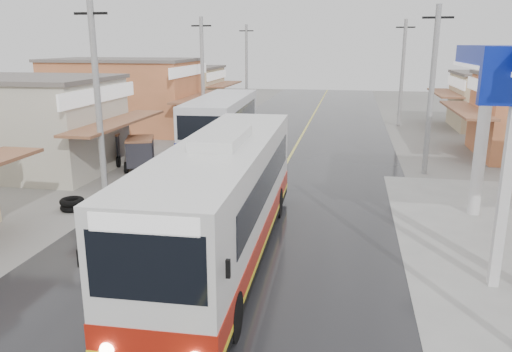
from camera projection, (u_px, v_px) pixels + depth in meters
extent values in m
plane|color=slate|center=(200.00, 318.00, 11.75)|extent=(120.00, 120.00, 0.00)
cube|color=black|center=(284.00, 167.00, 25.99)|extent=(12.00, 90.00, 0.02)
cube|color=#D8CC4C|center=(284.00, 167.00, 25.98)|extent=(0.15, 90.00, 0.01)
cylinder|color=white|center=(481.00, 143.00, 18.14)|extent=(0.44, 0.44, 5.50)
cube|color=white|center=(507.00, 178.00, 12.53)|extent=(0.25, 0.25, 6.00)
cube|color=silver|center=(223.00, 192.00, 14.55)|extent=(2.80, 12.09, 2.96)
cube|color=black|center=(224.00, 243.00, 14.96)|extent=(2.83, 12.11, 0.30)
cube|color=#A31B0D|center=(224.00, 227.00, 14.83)|extent=(2.85, 12.13, 0.55)
cube|color=yellow|center=(224.00, 238.00, 14.91)|extent=(2.86, 12.14, 0.14)
cube|color=black|center=(227.00, 177.00, 14.94)|extent=(2.78, 9.59, 1.00)
cube|color=black|center=(147.00, 267.00, 8.75)|extent=(2.21, 0.17, 1.30)
cube|color=black|center=(256.00, 140.00, 20.13)|extent=(2.21, 0.17, 1.10)
cube|color=white|center=(144.00, 224.00, 8.54)|extent=(2.01, 0.17, 0.35)
cube|color=silver|center=(222.00, 137.00, 14.13)|extent=(1.28, 3.04, 0.30)
cylinder|color=black|center=(134.00, 308.00, 11.09)|extent=(0.38, 1.11, 1.10)
cylinder|color=black|center=(231.00, 316.00, 10.74)|extent=(0.38, 1.11, 1.10)
cylinder|color=black|center=(218.00, 200.00, 18.74)|extent=(0.38, 1.11, 1.10)
cylinder|color=black|center=(276.00, 203.00, 18.39)|extent=(0.38, 1.11, 1.10)
sphere|color=#FFF2CC|center=(107.00, 349.00, 9.26)|extent=(0.29, 0.29, 0.28)
cube|color=black|center=(80.00, 258.00, 9.22)|extent=(0.08, 0.08, 0.35)
cube|color=black|center=(228.00, 269.00, 8.78)|extent=(0.08, 0.08, 0.35)
cube|color=silver|center=(222.00, 121.00, 28.72)|extent=(3.06, 9.93, 2.73)
cube|color=navy|center=(222.00, 137.00, 28.96)|extent=(3.10, 9.97, 1.09)
cube|color=black|center=(222.00, 114.00, 28.62)|extent=(3.03, 8.29, 0.98)
cube|color=black|center=(201.00, 128.00, 23.98)|extent=(2.32, 0.22, 1.20)
cylinder|color=black|center=(186.00, 156.00, 25.90)|extent=(0.38, 1.10, 1.09)
cylinder|color=black|center=(231.00, 158.00, 25.57)|extent=(0.38, 1.10, 1.09)
cylinder|color=black|center=(215.00, 133.00, 32.57)|extent=(0.38, 1.10, 1.09)
cylinder|color=black|center=(251.00, 134.00, 32.25)|extent=(0.38, 1.10, 1.09)
imported|color=black|center=(145.00, 215.00, 17.23)|extent=(0.84, 2.07, 1.06)
imported|color=#256F34|center=(141.00, 195.00, 16.81)|extent=(0.67, 0.47, 1.77)
cube|color=#26262D|center=(140.00, 152.00, 25.31)|extent=(1.83, 2.24, 1.26)
cube|color=brown|center=(140.00, 139.00, 25.14)|extent=(1.89, 2.30, 0.10)
cylinder|color=black|center=(126.00, 168.00, 24.73)|extent=(0.36, 0.60, 0.58)
cylinder|color=black|center=(129.00, 161.00, 26.02)|extent=(0.36, 0.60, 0.58)
cylinder|color=black|center=(152.00, 168.00, 24.73)|extent=(0.30, 0.59, 0.58)
cube|color=#26262D|center=(110.00, 146.00, 26.60)|extent=(1.77, 2.31, 1.33)
cube|color=brown|center=(109.00, 132.00, 26.42)|extent=(1.83, 2.37, 0.10)
cylinder|color=black|center=(94.00, 161.00, 26.05)|extent=(0.32, 0.64, 0.62)
cylinder|color=black|center=(101.00, 155.00, 27.44)|extent=(0.32, 0.64, 0.62)
cylinder|color=black|center=(118.00, 162.00, 25.91)|extent=(0.26, 0.63, 0.62)
torus|color=black|center=(72.00, 207.00, 19.32)|extent=(0.93, 0.93, 0.24)
torus|color=black|center=(72.00, 201.00, 19.26)|extent=(0.93, 0.93, 0.24)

